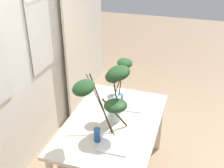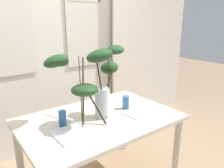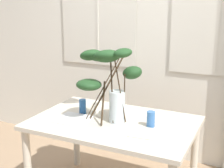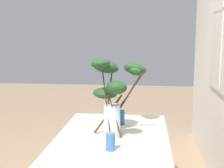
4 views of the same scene
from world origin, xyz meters
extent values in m
cube|color=silver|center=(0.00, 1.05, 1.44)|extent=(4.91, 0.12, 2.88)
cube|color=beige|center=(0.00, 0.00, 0.73)|extent=(1.37, 0.91, 0.04)
cylinder|color=beige|center=(-0.62, -0.39, 0.36)|extent=(0.07, 0.07, 0.71)
cylinder|color=beige|center=(-0.62, 0.39, 0.36)|extent=(0.07, 0.07, 0.71)
cylinder|color=beige|center=(0.62, 0.39, 0.36)|extent=(0.07, 0.07, 0.71)
cylinder|color=silver|center=(0.03, 0.00, 0.88)|extent=(0.13, 0.13, 0.27)
cylinder|color=silver|center=(0.03, 0.00, 0.80)|extent=(0.12, 0.12, 0.09)
cylinder|color=#382819|center=(-0.11, 0.09, 1.01)|extent=(0.20, 0.30, 0.51)
ellipsoid|color=#1E421E|center=(-0.25, 0.17, 1.26)|extent=(0.17, 0.18, 0.13)
cylinder|color=#382819|center=(0.07, -0.04, 1.06)|extent=(0.09, 0.10, 0.59)
ellipsoid|color=#1E421E|center=(0.11, -0.08, 1.35)|extent=(0.21, 0.21, 0.09)
cylinder|color=#382819|center=(-0.13, 0.08, 1.01)|extent=(0.18, 0.34, 0.51)
ellipsoid|color=#1E421E|center=(-0.30, 0.17, 1.27)|extent=(0.29, 0.28, 0.16)
cylinder|color=#382819|center=(0.09, 0.02, 0.97)|extent=(0.06, 0.12, 0.42)
ellipsoid|color=#1E421E|center=(0.15, 0.05, 1.18)|extent=(0.22, 0.21, 0.14)
cylinder|color=#382819|center=(-0.08, -0.04, 0.91)|extent=(0.10, 0.24, 0.32)
ellipsoid|color=#1E421E|center=(-0.19, -0.08, 1.07)|extent=(0.27, 0.27, 0.10)
cylinder|color=#382819|center=(0.00, -0.03, 1.04)|extent=(0.07, 0.08, 0.56)
ellipsoid|color=#1E421E|center=(-0.03, -0.06, 1.32)|extent=(0.31, 0.32, 0.15)
cylinder|color=#235693|center=(-0.33, 0.05, 0.82)|extent=(0.06, 0.06, 0.13)
cylinder|color=#386BAD|center=(0.32, 0.02, 0.81)|extent=(0.07, 0.07, 0.13)
cube|color=white|center=(-0.33, -0.12, 0.76)|extent=(0.28, 0.28, 0.01)
cube|color=silver|center=(0.33, -0.13, 0.75)|extent=(0.23, 0.23, 0.01)
camera|label=1|loc=(-2.23, -0.70, 2.43)|focal=45.63mm
camera|label=2|loc=(-0.99, -1.50, 1.60)|focal=35.29mm
camera|label=3|loc=(1.08, -2.29, 1.75)|focal=51.04mm
camera|label=4|loc=(2.49, 0.27, 1.59)|focal=51.16mm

